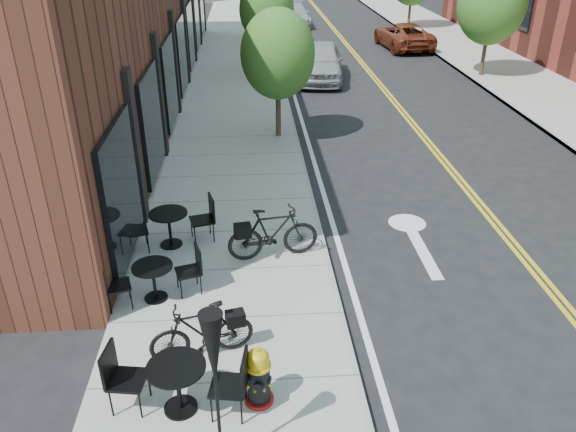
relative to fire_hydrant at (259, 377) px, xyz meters
name	(u,v)px	position (x,y,z in m)	size (l,w,h in m)	color
ground	(343,318)	(1.51, 1.89, -0.56)	(120.00, 120.00, 0.00)	black
sidewalk_near	(234,128)	(-0.49, 11.89, -0.50)	(4.00, 70.00, 0.12)	#9E9B93
building_near	(104,1)	(-4.99, 15.89, 2.94)	(5.00, 28.00, 7.00)	#462316
tree_near_a	(278,54)	(0.91, 10.89, 2.04)	(2.20, 2.20, 3.81)	#382B1E
tree_near_b	(267,11)	(0.91, 18.89, 2.15)	(2.30, 2.30, 3.98)	#382B1E
tree_far_b	(492,3)	(10.11, 17.89, 2.49)	(2.80, 2.80, 4.62)	#382B1E
fire_hydrant	(259,377)	(0.00, 0.00, 0.00)	(0.53, 0.53, 0.94)	maroon
bicycle_left	(202,331)	(-0.84, 0.98, 0.04)	(0.45, 1.60, 0.96)	black
bicycle_right	(273,233)	(0.39, 3.78, 0.10)	(0.51, 1.81, 1.09)	black
bistro_set_a	(178,381)	(-1.09, -0.07, 0.06)	(1.90, 0.92, 1.00)	black
bistro_set_b	(153,277)	(-1.77, 2.54, 0.00)	(1.69, 0.89, 0.89)	black
bistro_set_c	(169,224)	(-1.70, 4.40, 0.05)	(1.86, 0.96, 0.98)	black
patio_umbrella	(214,362)	(-0.49, -1.01, 1.23)	(0.38, 0.38, 2.34)	black
parked_car_a	(320,61)	(3.11, 18.01, 0.22)	(1.84, 4.58, 1.56)	#A0A2A8
parked_car_b	(291,38)	(2.31, 23.60, 0.16)	(1.54, 4.42, 1.46)	black
parked_car_c	(294,15)	(3.11, 31.63, 0.11)	(1.88, 4.62, 1.34)	#ADADB2
parked_car_far	(403,36)	(8.28, 24.22, 0.09)	(2.17, 4.71, 1.31)	maroon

